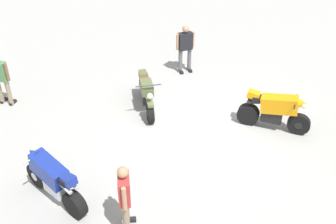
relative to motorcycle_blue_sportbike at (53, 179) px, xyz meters
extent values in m
plane|color=#9E9E99|center=(-3.74, -1.43, -0.59)|extent=(40.00, 40.00, 0.00)
cylinder|color=black|center=(0.35, -0.56, -0.29)|extent=(0.45, 0.59, 0.60)
cylinder|color=black|center=(-0.36, 0.58, -0.29)|extent=(0.51, 0.63, 0.60)
cylinder|color=silver|center=(0.35, -0.56, -0.29)|extent=(0.26, 0.27, 0.21)
cylinder|color=silver|center=(-0.36, 0.58, -0.29)|extent=(0.26, 0.27, 0.21)
cube|color=silver|center=(-0.03, 0.05, -0.19)|extent=(0.53, 0.62, 0.32)
cube|color=navy|center=(0.05, -0.08, 0.21)|extent=(0.83, 1.03, 0.57)
cone|color=navy|center=(0.32, -0.52, 0.36)|extent=(0.48, 0.48, 0.39)
cube|color=black|center=(-0.16, 0.26, 0.28)|extent=(0.54, 0.65, 0.12)
cube|color=navy|center=(-0.32, 0.52, 0.36)|extent=(0.37, 0.41, 0.23)
cylinder|color=silver|center=(-0.36, 0.44, 0.18)|extent=(0.28, 0.38, 0.17)
cylinder|color=silver|center=(-0.23, 0.52, 0.18)|extent=(0.28, 0.38, 0.17)
cylinder|color=silver|center=(0.25, -0.40, 0.38)|extent=(0.61, 0.40, 0.04)
sphere|color=silver|center=(0.36, -0.59, 0.31)|extent=(0.16, 0.16, 0.16)
cylinder|color=black|center=(-6.37, -0.53, -0.29)|extent=(0.57, 0.49, 0.60)
cylinder|color=black|center=(-5.29, -1.35, -0.29)|extent=(0.61, 0.54, 0.60)
cylinder|color=black|center=(-6.37, -0.53, -0.29)|extent=(0.28, 0.27, 0.21)
cylinder|color=black|center=(-5.29, -1.35, -0.29)|extent=(0.28, 0.27, 0.21)
cube|color=black|center=(-5.79, -0.97, -0.19)|extent=(0.62, 0.56, 0.32)
cube|color=orange|center=(-5.91, -0.88, 0.21)|extent=(1.00, 0.88, 0.57)
cone|color=orange|center=(-6.32, -0.57, 0.36)|extent=(0.49, 0.49, 0.39)
cube|color=black|center=(-5.59, -1.12, 0.28)|extent=(0.63, 0.57, 0.12)
cube|color=orange|center=(-5.35, -1.30, 0.36)|extent=(0.41, 0.38, 0.23)
cylinder|color=black|center=(-5.34, -1.21, 0.18)|extent=(0.37, 0.31, 0.17)
cylinder|color=black|center=(-5.44, -1.34, 0.18)|extent=(0.37, 0.31, 0.17)
cylinder|color=black|center=(-6.21, -0.65, 0.38)|extent=(0.45, 0.58, 0.04)
sphere|color=silver|center=(-6.39, -0.52, 0.31)|extent=(0.16, 0.16, 0.16)
cylinder|color=black|center=(-2.74, -2.22, -0.29)|extent=(0.22, 0.61, 0.60)
cylinder|color=black|center=(-2.88, -3.57, -0.29)|extent=(0.22, 0.61, 0.60)
cylinder|color=#333333|center=(-2.74, -2.22, -0.29)|extent=(0.20, 0.23, 0.21)
cylinder|color=#333333|center=(-2.88, -3.57, -0.29)|extent=(0.20, 0.23, 0.21)
cube|color=#333333|center=(-2.82, -2.94, -0.19)|extent=(0.34, 0.59, 0.32)
cube|color=#515B38|center=(-2.80, -2.74, 0.21)|extent=(0.38, 0.59, 0.30)
cube|color=#515B38|center=(-2.74, -2.22, 0.04)|extent=(0.20, 0.45, 0.08)
cube|color=brown|center=(-2.84, -3.19, 0.23)|extent=(0.32, 0.62, 0.12)
cube|color=#515B38|center=(-2.87, -3.49, 0.21)|extent=(0.25, 0.34, 0.18)
cylinder|color=#333333|center=(-3.03, -3.32, -0.24)|extent=(0.17, 0.57, 0.16)
cylinder|color=#333333|center=(-2.76, -2.42, 0.46)|extent=(0.70, 0.11, 0.04)
sphere|color=silver|center=(-2.74, -2.20, 0.26)|extent=(0.16, 0.16, 0.16)
cylinder|color=gray|center=(0.98, -4.26, -0.19)|extent=(0.18, 0.18, 0.82)
cube|color=black|center=(0.94, -4.31, -0.55)|extent=(0.23, 0.27, 0.08)
cylinder|color=gray|center=(1.24, -4.45, -0.19)|extent=(0.18, 0.18, 0.82)
cube|color=black|center=(1.20, -4.50, -0.55)|extent=(0.23, 0.27, 0.08)
cylinder|color=brown|center=(0.88, -4.19, 0.53)|extent=(0.13, 0.13, 0.54)
cylinder|color=#59595B|center=(-4.45, -4.69, -0.19)|extent=(0.14, 0.14, 0.81)
cube|color=black|center=(-4.45, -4.63, -0.55)|extent=(0.11, 0.26, 0.08)
cylinder|color=#59595B|center=(-4.77, -4.71, -0.19)|extent=(0.14, 0.14, 0.81)
cube|color=black|center=(-4.77, -4.65, -0.55)|extent=(0.11, 0.26, 0.08)
cube|color=black|center=(-4.61, -4.70, 0.50)|extent=(0.47, 0.24, 0.57)
cylinder|color=tan|center=(-4.34, -4.69, 0.52)|extent=(0.09, 0.09, 0.54)
cylinder|color=tan|center=(-4.88, -4.72, 0.52)|extent=(0.09, 0.09, 0.54)
sphere|color=tan|center=(-4.61, -4.70, 0.93)|extent=(0.22, 0.22, 0.22)
cylinder|color=gray|center=(-1.28, 1.41, -0.19)|extent=(0.15, 0.15, 0.81)
cylinder|color=gray|center=(-1.34, 1.09, -0.19)|extent=(0.15, 0.15, 0.81)
cube|color=black|center=(-1.40, 1.10, -0.55)|extent=(0.27, 0.15, 0.08)
cube|color=#B23333|center=(-1.31, 1.25, 0.51)|extent=(0.30, 0.49, 0.58)
cylinder|color=tan|center=(-1.26, 1.52, 0.52)|extent=(0.11, 0.11, 0.54)
cylinder|color=tan|center=(-1.37, 0.98, 0.52)|extent=(0.11, 0.11, 0.54)
sphere|color=tan|center=(-1.31, 1.25, 0.93)|extent=(0.22, 0.22, 0.22)
camera|label=1|loc=(-0.46, 6.87, 6.13)|focal=44.01mm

